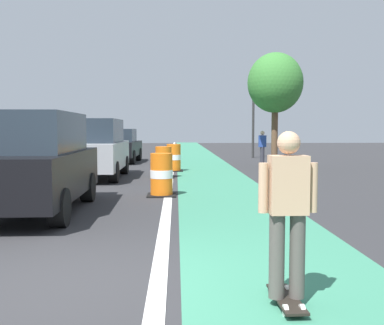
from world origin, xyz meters
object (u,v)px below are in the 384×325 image
(traffic_light_corner, at_px, (254,98))
(pedestrian_crossing, at_px, (286,149))
(parked_suv_second, at_px, (95,148))
(skateboarder_on_lane, at_px, (288,213))
(parked_suv_nearest, at_px, (34,162))
(pedestrian_waiting, at_px, (262,147))
(street_tree_sidewalk, at_px, (275,83))
(parked_sedan_third, at_px, (119,146))
(traffic_barrel_mid, at_px, (163,163))
(traffic_barrel_front, at_px, (162,175))
(traffic_barrel_back, at_px, (174,158))

(traffic_light_corner, height_order, pedestrian_crossing, traffic_light_corner)
(pedestrian_crossing, bearing_deg, parked_suv_second, -156.43)
(skateboarder_on_lane, distance_m, traffic_light_corner, 22.97)
(parked_suv_nearest, relative_size, parked_suv_second, 1.01)
(pedestrian_crossing, xyz_separation_m, pedestrian_waiting, (-0.64, 2.04, 0.00))
(skateboarder_on_lane, distance_m, pedestrian_crossing, 15.40)
(pedestrian_crossing, xyz_separation_m, street_tree_sidewalk, (-0.34, 0.82, 2.80))
(traffic_light_corner, bearing_deg, parked_suv_nearest, -112.93)
(pedestrian_crossing, height_order, pedestrian_waiting, same)
(skateboarder_on_lane, height_order, parked_sedan_third, parked_sedan_third)
(traffic_barrel_mid, height_order, pedestrian_waiting, pedestrian_waiting)
(traffic_light_corner, bearing_deg, pedestrian_crossing, -88.89)
(parked_suv_nearest, relative_size, traffic_light_corner, 0.91)
(skateboarder_on_lane, height_order, pedestrian_crossing, skateboarder_on_lane)
(street_tree_sidewalk, bearing_deg, traffic_barrel_front, -119.05)
(traffic_barrel_front, height_order, street_tree_sidewalk, street_tree_sidewalk)
(pedestrian_waiting, bearing_deg, parked_suv_second, -142.14)
(pedestrian_waiting, relative_size, street_tree_sidewalk, 0.32)
(parked_sedan_third, height_order, traffic_light_corner, traffic_light_corner)
(parked_suv_nearest, distance_m, traffic_light_corner, 19.11)
(parked_suv_nearest, xyz_separation_m, traffic_barrel_back, (2.78, 9.10, -0.50))
(traffic_barrel_mid, bearing_deg, street_tree_sidewalk, 40.71)
(traffic_barrel_front, distance_m, traffic_barrel_back, 6.85)
(skateboarder_on_lane, height_order, parked_suv_nearest, parked_suv_nearest)
(traffic_barrel_front, height_order, traffic_barrel_back, same)
(parked_suv_nearest, relative_size, traffic_barrel_mid, 4.25)
(traffic_barrel_front, bearing_deg, pedestrian_waiting, 65.59)
(parked_suv_second, relative_size, traffic_light_corner, 0.90)
(parked_suv_nearest, bearing_deg, street_tree_sidewalk, 56.06)
(traffic_light_corner, height_order, pedestrian_waiting, traffic_light_corner)
(parked_sedan_third, relative_size, pedestrian_crossing, 2.59)
(parked_suv_second, distance_m, pedestrian_waiting, 8.61)
(skateboarder_on_lane, bearing_deg, parked_sedan_third, 101.67)
(parked_sedan_third, bearing_deg, pedestrian_crossing, -29.07)
(parked_suv_second, xyz_separation_m, pedestrian_waiting, (6.80, 5.29, -0.17))
(parked_suv_nearest, relative_size, pedestrian_crossing, 2.88)
(parked_suv_second, distance_m, parked_sedan_third, 7.44)
(parked_suv_second, distance_m, street_tree_sidewalk, 8.59)
(parked_suv_nearest, bearing_deg, traffic_light_corner, 67.07)
(traffic_barrel_back, height_order, traffic_light_corner, traffic_light_corner)
(parked_suv_nearest, distance_m, pedestrian_waiting, 13.76)
(parked_sedan_third, xyz_separation_m, pedestrian_waiting, (6.90, -2.15, 0.03))
(parked_suv_nearest, distance_m, street_tree_sidewalk, 13.14)
(traffic_light_corner, bearing_deg, pedestrian_waiting, -95.11)
(skateboarder_on_lane, height_order, street_tree_sidewalk, street_tree_sidewalk)
(traffic_barrel_front, height_order, traffic_light_corner, traffic_light_corner)
(parked_suv_second, height_order, traffic_light_corner, traffic_light_corner)
(traffic_barrel_mid, xyz_separation_m, pedestrian_crossing, (5.09, 3.27, 0.33))
(parked_sedan_third, bearing_deg, street_tree_sidewalk, -25.11)
(traffic_barrel_mid, bearing_deg, traffic_barrel_front, -89.10)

